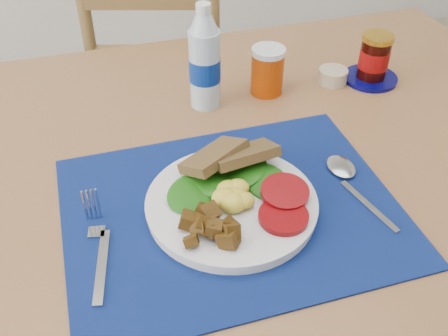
% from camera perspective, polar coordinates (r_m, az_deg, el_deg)
% --- Properties ---
extents(table, '(1.40, 0.90, 0.75)m').
position_cam_1_polar(table, '(0.98, -1.04, -1.82)').
color(table, brown).
rests_on(table, ground).
extents(chair_far, '(0.48, 0.47, 1.04)m').
position_cam_1_polar(chair_far, '(1.59, -6.99, 9.85)').
color(chair_far, brown).
rests_on(chair_far, ground).
extents(placemat, '(0.51, 0.40, 0.00)m').
position_cam_1_polar(placemat, '(0.81, 0.81, -4.55)').
color(placemat, '#040531').
rests_on(placemat, table).
extents(breakfast_plate, '(0.26, 0.26, 0.06)m').
position_cam_1_polar(breakfast_plate, '(0.79, 0.55, -3.77)').
color(breakfast_plate, silver).
rests_on(breakfast_plate, placemat).
extents(fork, '(0.04, 0.19, 0.00)m').
position_cam_1_polar(fork, '(0.78, -13.51, -8.04)').
color(fork, '#B2B5BA').
rests_on(fork, placemat).
extents(spoon, '(0.04, 0.19, 0.01)m').
position_cam_1_polar(spoon, '(0.88, 13.41, -1.13)').
color(spoon, '#B2B5BA').
rests_on(spoon, placemat).
extents(water_bottle, '(0.06, 0.06, 0.21)m').
position_cam_1_polar(water_bottle, '(1.01, -2.11, 11.39)').
color(water_bottle, '#ADBFCC').
rests_on(water_bottle, table).
extents(juice_glass, '(0.07, 0.07, 0.09)m').
position_cam_1_polar(juice_glass, '(1.08, 4.74, 10.38)').
color(juice_glass, '#AE3704').
rests_on(juice_glass, table).
extents(ramekin, '(0.06, 0.06, 0.03)m').
position_cam_1_polar(ramekin, '(1.14, 11.76, 9.78)').
color(ramekin, tan).
rests_on(ramekin, table).
extents(jam_on_saucer, '(0.11, 0.11, 0.10)m').
position_cam_1_polar(jam_on_saucer, '(1.16, 15.98, 11.16)').
color(jam_on_saucer, '#040449').
rests_on(jam_on_saucer, table).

